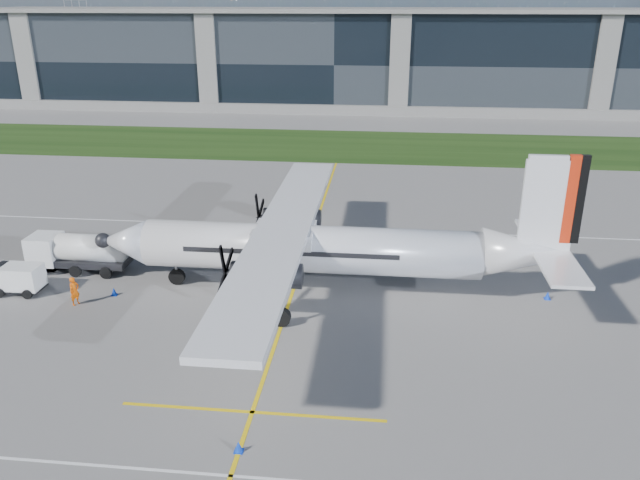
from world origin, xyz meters
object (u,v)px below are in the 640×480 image
(baggage_tug, at_px, (19,279))
(safety_cone_stbdwing, at_px, (309,210))
(ground_crew_person, at_px, (74,289))
(pylon_west, at_px, (76,6))
(safety_cone_tail, at_px, (548,295))
(turboprop_aircraft, at_px, (328,223))
(safety_cone_portwing, at_px, (239,446))
(fuel_tanker_truck, at_px, (72,252))
(safety_cone_nose_port, at_px, (114,291))

(baggage_tug, relative_size, safety_cone_stbdwing, 5.98)
(ground_crew_person, height_order, safety_cone_stbdwing, ground_crew_person)
(pylon_west, bearing_deg, safety_cone_tail, -55.40)
(baggage_tug, height_order, ground_crew_person, ground_crew_person)
(turboprop_aircraft, distance_m, safety_cone_portwing, 15.96)
(turboprop_aircraft, distance_m, baggage_tug, 19.60)
(turboprop_aircraft, bearing_deg, safety_cone_stbdwing, 101.55)
(turboprop_aircraft, xyz_separation_m, fuel_tanker_truck, (-17.41, 1.34, -3.25))
(baggage_tug, bearing_deg, safety_cone_portwing, -37.48)
(fuel_tanker_truck, relative_size, safety_cone_stbdwing, 13.96)
(safety_cone_portwing, bearing_deg, fuel_tanker_truck, 132.60)
(fuel_tanker_truck, xyz_separation_m, ground_crew_person, (2.49, -4.77, -0.30))
(turboprop_aircraft, xyz_separation_m, safety_cone_nose_port, (-13.16, -2.00, -4.31))
(ground_crew_person, bearing_deg, safety_cone_nose_port, -24.54)
(ground_crew_person, distance_m, safety_cone_stbdwing, 22.02)
(turboprop_aircraft, distance_m, safety_cone_tail, 14.17)
(safety_cone_tail, bearing_deg, safety_cone_stbdwing, 138.30)
(safety_cone_nose_port, distance_m, safety_cone_tail, 26.76)
(fuel_tanker_truck, distance_m, safety_cone_portwing, 22.51)
(turboprop_aircraft, bearing_deg, fuel_tanker_truck, 175.58)
(baggage_tug, height_order, safety_cone_nose_port, baggage_tug)
(safety_cone_tail, bearing_deg, fuel_tanker_truck, 178.14)
(safety_cone_nose_port, height_order, safety_cone_stbdwing, same)
(fuel_tanker_truck, distance_m, safety_cone_nose_port, 5.51)
(turboprop_aircraft, relative_size, baggage_tug, 10.17)
(turboprop_aircraft, relative_size, ground_crew_person, 15.00)
(pylon_west, relative_size, safety_cone_nose_port, 60.00)
(baggage_tug, xyz_separation_m, ground_crew_person, (4.20, -1.20, 0.12))
(pylon_west, distance_m, ground_crew_person, 163.36)
(safety_cone_stbdwing, bearing_deg, pylon_west, 122.62)
(baggage_tug, bearing_deg, safety_cone_tail, 4.50)
(safety_cone_stbdwing, bearing_deg, turboprop_aircraft, -78.45)
(turboprop_aircraft, xyz_separation_m, safety_cone_portwing, (-2.19, -15.21, -4.31))
(turboprop_aircraft, distance_m, safety_cone_stbdwing, 16.02)
(baggage_tug, bearing_deg, pylon_west, 114.40)
(pylon_west, height_order, safety_cone_tail, pylon_west)
(ground_crew_person, relative_size, safety_cone_stbdwing, 4.05)
(ground_crew_person, relative_size, safety_cone_nose_port, 4.05)
(safety_cone_tail, bearing_deg, baggage_tug, -175.50)
(baggage_tug, bearing_deg, turboprop_aircraft, 6.64)
(baggage_tug, bearing_deg, fuel_tanker_truck, 64.37)
(turboprop_aircraft, relative_size, safety_cone_nose_port, 60.78)
(ground_crew_person, xyz_separation_m, safety_cone_nose_port, (1.76, 1.43, -0.76))
(safety_cone_nose_port, xyz_separation_m, safety_cone_portwing, (10.97, -13.21, 0.00))
(fuel_tanker_truck, bearing_deg, safety_cone_portwing, -47.40)
(pylon_west, bearing_deg, ground_crew_person, -64.42)
(pylon_west, xyz_separation_m, safety_cone_nose_port, (72.03, -145.38, -14.75))
(pylon_west, distance_m, fuel_tanker_truck, 157.98)
(fuel_tanker_truck, bearing_deg, turboprop_aircraft, -4.42)
(fuel_tanker_truck, xyz_separation_m, safety_cone_portwing, (15.22, -16.55, -1.06))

